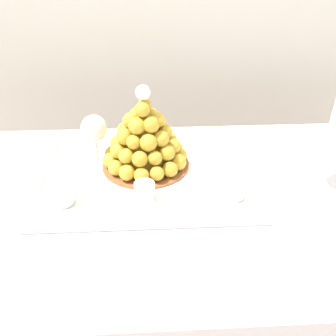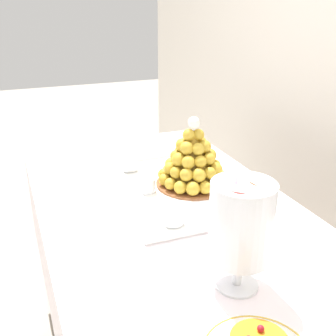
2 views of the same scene
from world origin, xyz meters
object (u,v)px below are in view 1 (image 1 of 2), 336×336
dessert_cup_centre (233,188)px  dessert_cup_left (62,195)px  wine_glass (94,130)px  croquembouche (145,138)px  dessert_cup_mid_left (145,192)px  serving_tray (147,180)px

dessert_cup_centre → dessert_cup_left: bearing=-179.6°
dessert_cup_left → wine_glass: wine_glass is taller
wine_glass → croquembouche: bearing=-14.2°
dessert_cup_centre → dessert_cup_mid_left: bearing=-179.9°
dessert_cup_left → wine_glass: size_ratio=0.38×
serving_tray → wine_glass: bearing=142.6°
dessert_cup_centre → serving_tray: bearing=158.5°
wine_glass → serving_tray: bearing=-37.4°
dessert_cup_centre → wine_glass: wine_glass is taller
serving_tray → croquembouche: croquembouche is taller
dessert_cup_mid_left → croquembouche: bearing=89.1°
croquembouche → dessert_cup_centre: bearing=-36.1°
croquembouche → wine_glass: croquembouche is taller
dessert_cup_centre → wine_glass: (-0.37, 0.20, 0.08)m
dessert_cup_left → wine_glass: bearing=72.4°
serving_tray → dessert_cup_left: 0.24m
dessert_cup_mid_left → serving_tray: bearing=86.0°
croquembouche → dessert_cup_centre: size_ratio=4.21×
dessert_cup_left → dessert_cup_mid_left: size_ratio=1.11×
dessert_cup_mid_left → wine_glass: (-0.14, 0.20, 0.08)m
serving_tray → wine_glass: (-0.15, 0.11, 0.11)m
serving_tray → dessert_cup_centre: bearing=-21.5°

